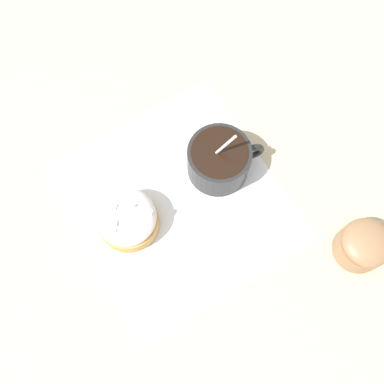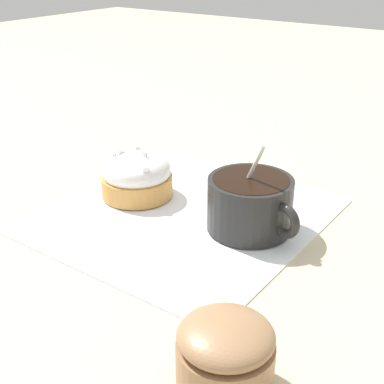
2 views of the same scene
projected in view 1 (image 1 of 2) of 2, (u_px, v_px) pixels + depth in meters
The scene contains 5 objects.
ground_plane at pixel (178, 202), 0.64m from camera, with size 3.00×3.00×0.00m, color #C6B793.
paper_napkin at pixel (178, 202), 0.64m from camera, with size 0.28×0.29×0.00m.
coffee_cup at pixel (220, 160), 0.62m from camera, with size 0.11×0.09×0.10m.
frosted_pastry at pixel (127, 218), 0.60m from camera, with size 0.08×0.08×0.06m.
sugar_bowl at pixel (363, 245), 0.59m from camera, with size 0.07×0.07×0.06m.
Camera 1 is at (0.09, 0.18, 0.60)m, focal length 42.00 mm.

